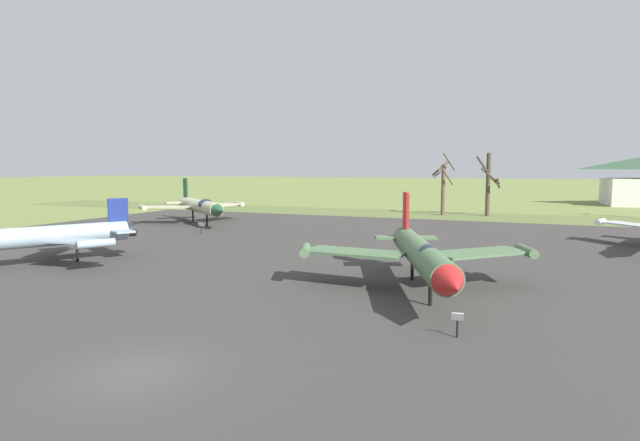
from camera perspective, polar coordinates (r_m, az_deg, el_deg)
name	(u,v)px	position (r m, az deg, el deg)	size (l,w,h in m)	color
ground_plane	(135,374)	(17.73, -19.99, -15.82)	(600.00, 600.00, 0.00)	olive
asphalt_apron	(341,265)	(33.75, 2.38, -5.05)	(78.70, 63.59, 0.05)	#383533
grass_verge_strip	(437,215)	(70.16, 12.94, 0.56)	(138.70, 12.00, 0.06)	#5A6937
jet_fighter_front_left	(421,254)	(26.62, 11.30, -3.71)	(12.64, 14.03, 4.94)	#4C6B47
info_placard_front_left	(457,323)	(20.29, 15.15, -10.99)	(0.48, 0.32, 1.04)	black
jet_fighter_front_right	(28,237)	(37.94, -29.89, -1.62)	(10.56, 13.24, 4.28)	#8EA3B2
jet_fighter_rear_left	(200,206)	(59.17, -13.30, 1.61)	(13.72, 12.81, 5.15)	#B7B293
info_placard_rear_left	(201,227)	(50.39, -13.18, -0.77)	(0.60, 0.26, 1.08)	black
bare_tree_far_left	(443,185)	(70.53, 13.65, 3.86)	(3.22, 3.23, 8.35)	brown
bare_tree_left_of_center	(488,182)	(70.60, 18.35, 4.09)	(3.25, 2.93, 8.36)	#42382D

